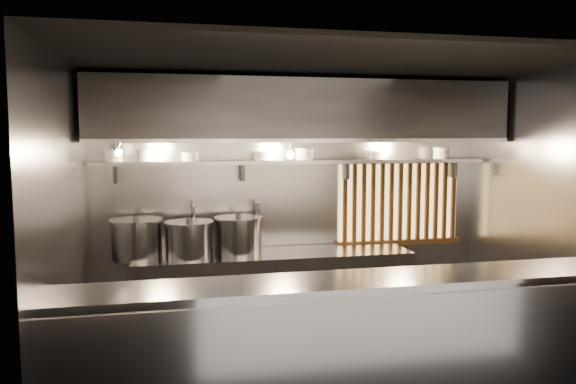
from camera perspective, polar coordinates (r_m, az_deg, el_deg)
name	(u,v)px	position (r m, az deg, el deg)	size (l,w,h in m)	color
floor	(329,372)	(5.44, 4.20, -17.78)	(4.50, 4.50, 0.00)	black
ceiling	(331,63)	(5.03, 4.44, 12.92)	(4.50, 4.50, 0.00)	black
wall_back	(293,202)	(6.49, 0.51, -1.07)	(4.50, 4.50, 0.00)	gray
wall_left	(64,231)	(4.91, -21.80, -3.71)	(3.00, 3.00, 0.00)	gray
wall_right	(550,214)	(6.08, 25.08, -2.08)	(3.00, 3.00, 0.00)	gray
serving_counter	(366,352)	(4.38, 7.97, -15.79)	(4.50, 0.56, 1.13)	#939398
cooking_bench	(274,293)	(6.26, -1.45, -10.21)	(3.00, 0.70, 0.90)	#939398
bowl_shelf	(297,162)	(6.27, 0.88, 3.10)	(4.40, 0.34, 0.04)	#939398
exhaust_hood	(301,112)	(6.05, 1.38, 8.15)	(4.40, 0.81, 0.65)	#2D2D30
wood_screen	(400,202)	(6.85, 11.27, -0.98)	(1.56, 0.09, 1.04)	#F6C56F
faucet_left	(193,215)	(6.21, -9.62, -2.32)	(0.04, 0.30, 0.50)	silver
faucet_right	(256,213)	(6.28, -3.22, -2.16)	(0.04, 0.30, 0.50)	silver
heat_lamp	(116,146)	(5.65, -17.11, 4.45)	(0.25, 0.35, 0.20)	#939398
pendant_bulb	(290,155)	(6.13, 0.23, 3.80)	(0.09, 0.09, 0.19)	#2D2D30
stock_pot_left	(136,239)	(6.04, -15.14, -4.59)	(0.69, 0.69, 0.45)	#939398
stock_pot_mid	(189,239)	(5.96, -10.00, -4.76)	(0.54, 0.54, 0.42)	#939398
stock_pot_right	(239,235)	(6.08, -5.05, -4.39)	(0.69, 0.69, 0.44)	#939398
bowl_stack_0	(114,155)	(6.12, -17.28, 3.58)	(0.20, 0.20, 0.13)	white
bowl_stack_1	(148,155)	(6.10, -14.00, 3.66)	(0.21, 0.21, 0.13)	white
bowl_stack_2	(190,157)	(6.11, -9.90, 3.57)	(0.20, 0.20, 0.09)	white
bowl_stack_3	(263,156)	(6.19, -2.51, 3.68)	(0.22, 0.22, 0.09)	white
bowl_stack_4	(304,154)	(6.29, 1.68, 3.89)	(0.22, 0.22, 0.13)	white
bowl_stack_5	(375,155)	(6.54, 8.88, 3.73)	(0.20, 0.20, 0.09)	white
bowl_stack_6	(441,153)	(6.88, 15.30, 3.85)	(0.20, 0.20, 0.13)	white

